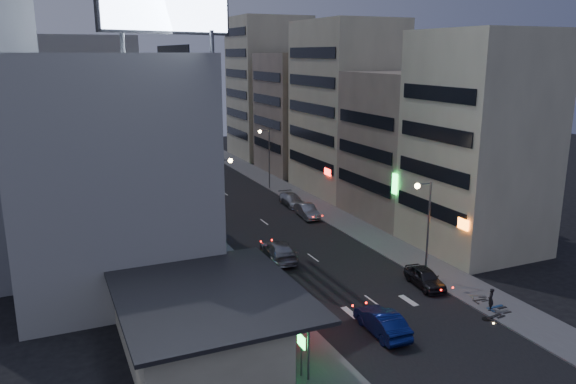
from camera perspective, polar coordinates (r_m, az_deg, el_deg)
ground at (r=40.10m, az=11.73°, el=-13.01°), size 180.00×180.00×0.00m
sidewalk_left at (r=62.86m, az=-10.59°, el=-2.86°), size 4.00×120.00×0.12m
sidewalk_right at (r=68.09m, az=2.61°, el=-1.32°), size 4.00×120.00×0.12m
food_court at (r=35.46m, az=-9.29°, el=-13.07°), size 11.00×13.00×3.88m
white_building at (r=49.75m, az=-18.43°, el=2.83°), size 14.00×24.00×18.00m
shophouse_near at (r=54.13m, az=18.82°, el=4.73°), size 10.00×11.00×20.00m
shophouse_mid at (r=63.54m, az=12.02°, el=4.61°), size 11.00×12.00×16.00m
shophouse_far at (r=73.74m, az=5.88°, el=8.45°), size 10.00×14.00×22.00m
far_left_a at (r=74.40m, az=-19.35°, el=7.01°), size 11.00×10.00×20.00m
far_left_b at (r=87.53m, az=-20.30°, el=6.21°), size 12.00×10.00×15.00m
far_right_a at (r=87.42m, az=1.22°, el=8.05°), size 11.00×12.00×18.00m
far_right_b at (r=100.18m, az=-1.96°, el=10.52°), size 12.00×12.00×24.00m
street_lamp_right_near at (r=45.96m, az=13.74°, el=-2.40°), size 1.60×0.44×8.02m
street_lamp_left at (r=54.53m, az=-6.71°, el=0.48°), size 1.60×0.44×8.02m
street_lamp_right_far at (r=75.03m, az=-2.20°, el=4.26°), size 1.60×0.44×8.02m
parked_car_right_near at (r=46.07m, az=13.74°, el=-8.43°), size 2.36×4.63×1.51m
parked_car_right_mid at (r=62.96m, az=1.95°, el=-1.94°), size 2.07×4.73×1.51m
parked_car_left at (r=68.38m, az=-9.75°, el=-0.80°), size 2.89×5.89×1.61m
parked_car_right_far at (r=67.87m, az=0.39°, el=-0.79°), size 2.25×5.02×1.43m
road_car_blue at (r=38.29m, az=9.53°, el=-12.89°), size 1.99×5.04×1.63m
road_car_silver at (r=50.30m, az=-0.96°, el=-5.98°), size 3.11×6.05×1.68m
person at (r=43.14m, az=19.90°, el=-10.21°), size 0.70×0.69×1.63m
scooter_black_a at (r=42.90m, az=20.71°, el=-10.72°), size 0.94×2.08×1.23m
scooter_silver_a at (r=43.71m, az=21.39°, el=-10.37°), size 0.70×1.90×1.15m
scooter_blue at (r=44.32m, az=20.90°, el=-9.91°), size 0.68×2.05×1.26m
scooter_black_b at (r=45.04m, az=19.45°, el=-9.53°), size 0.70×1.77×1.06m
scooter_silver_b at (r=45.59m, az=19.37°, el=-9.24°), size 1.15×1.82×1.05m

